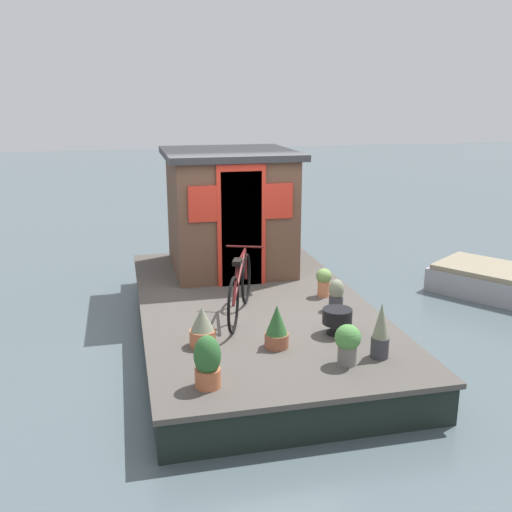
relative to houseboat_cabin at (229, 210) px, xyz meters
name	(u,v)px	position (x,y,z in m)	size (l,w,h in m)	color
ground_plane	(253,334)	(-1.70, 0.00, -1.46)	(60.00, 60.00, 0.00)	#4C5B60
houseboat_deck	(253,318)	(-1.70, 0.00, -1.21)	(5.64, 3.06, 0.49)	#4C4742
houseboat_cabin	(229,210)	(0.00, 0.00, 0.00)	(2.11, 2.03, 1.91)	brown
bicycle	(240,288)	(-2.24, 0.28, -0.58)	(1.64, 0.71, 0.83)	black
potted_plant_mint	(381,332)	(-3.76, -0.94, -0.67)	(0.20, 0.20, 0.62)	#38383D
potted_plant_geranium	(348,342)	(-3.84, -0.54, -0.72)	(0.28, 0.28, 0.44)	slate
potted_plant_ivy	(336,294)	(-2.26, -1.00, -0.76)	(0.20, 0.20, 0.42)	#38383D
potted_plant_sage	(277,327)	(-3.25, 0.07, -0.73)	(0.27, 0.27, 0.50)	#935138
potted_plant_lavender	(202,328)	(-3.03, 0.88, -0.75)	(0.30, 0.30, 0.46)	#B2603D
potted_plant_fern	(324,281)	(-1.72, -1.02, -0.74)	(0.22, 0.22, 0.40)	#C6754C
potted_plant_basil	(207,362)	(-4.00, 0.96, -0.71)	(0.27, 0.27, 0.53)	#B2603D
charcoal_grill	(337,317)	(-3.04, -0.73, -0.76)	(0.35, 0.35, 0.31)	black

